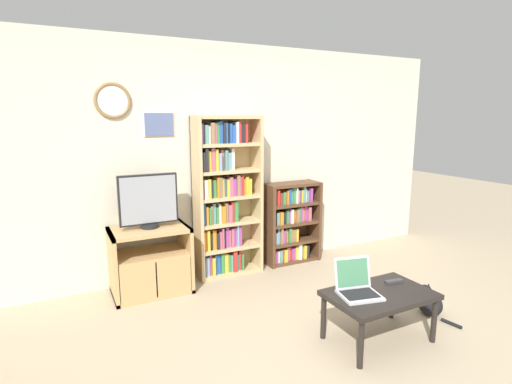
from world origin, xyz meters
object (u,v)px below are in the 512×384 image
at_px(television, 148,201).
at_px(bookshelf_short, 289,223).
at_px(coffee_table, 380,298).
at_px(bookshelf_tall, 224,197).
at_px(laptop, 357,286).
at_px(remote_near_laptop, 394,281).
at_px(tv_stand, 151,261).
at_px(cat, 429,302).

xyz_separation_m(television, bookshelf_short, (1.73, 0.12, -0.46)).
distance_m(television, coffee_table, 2.35).
height_order(bookshelf_tall, bookshelf_short, bookshelf_tall).
relative_size(laptop, remote_near_laptop, 2.20).
bearing_deg(remote_near_laptop, television, 54.03).
height_order(coffee_table, laptop, laptop).
bearing_deg(laptop, television, 138.55).
relative_size(tv_stand, remote_near_laptop, 4.71).
relative_size(television, remote_near_laptop, 3.54).
bearing_deg(tv_stand, television, 67.46).
height_order(remote_near_laptop, cat, remote_near_laptop).
height_order(television, bookshelf_short, television).
xyz_separation_m(television, remote_near_laptop, (1.68, -1.67, -0.54)).
relative_size(television, laptop, 1.61).
relative_size(coffee_table, remote_near_laptop, 5.11).
height_order(bookshelf_tall, coffee_table, bookshelf_tall).
relative_size(bookshelf_tall, coffee_table, 2.14).
relative_size(television, bookshelf_short, 0.58).
xyz_separation_m(bookshelf_tall, coffee_table, (0.57, -1.89, -0.53)).
xyz_separation_m(bookshelf_short, remote_near_laptop, (-0.05, -1.78, -0.08)).
distance_m(bookshelf_short, laptop, 1.88).
bearing_deg(laptop, bookshelf_tall, 114.25).
distance_m(tv_stand, bookshelf_short, 1.76).
bearing_deg(bookshelf_tall, bookshelf_short, -0.23).
bearing_deg(coffee_table, television, 128.94).
bearing_deg(tv_stand, bookshelf_tall, 9.62).
bearing_deg(cat, bookshelf_short, 115.67).
bearing_deg(tv_stand, bookshelf_short, 4.73).
xyz_separation_m(tv_stand, cat, (2.18, -1.62, -0.23)).
bearing_deg(coffee_table, tv_stand, 129.63).
bearing_deg(remote_near_laptop, coffee_table, 120.14).
bearing_deg(television, tv_stand, -112.54).
bearing_deg(remote_near_laptop, cat, -78.41).
relative_size(bookshelf_tall, remote_near_laptop, 10.95).
distance_m(bookshelf_short, cat, 1.85).
distance_m(bookshelf_tall, remote_near_laptop, 2.02).
height_order(television, remote_near_laptop, television).
xyz_separation_m(bookshelf_short, coffee_table, (-0.30, -1.88, -0.13)).
xyz_separation_m(coffee_table, remote_near_laptop, (0.25, 0.10, 0.06)).
xyz_separation_m(coffee_table, cat, (0.74, 0.12, -0.25)).
bearing_deg(bookshelf_tall, laptop, -78.01).
bearing_deg(bookshelf_short, remote_near_laptop, -91.74).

